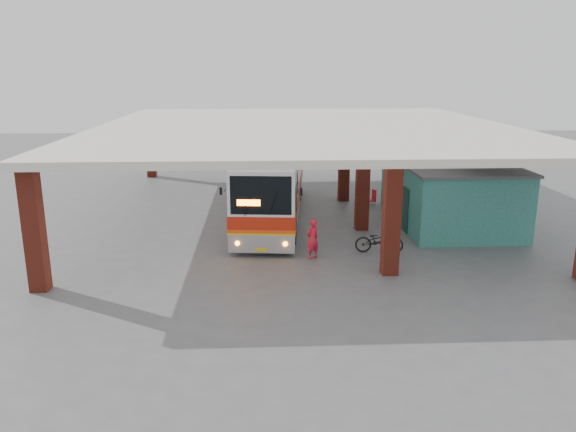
# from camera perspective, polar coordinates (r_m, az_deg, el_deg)

# --- Properties ---
(ground) EXTENTS (90.00, 90.00, 0.00)m
(ground) POSITION_cam_1_polar(r_m,az_deg,el_deg) (23.96, 1.59, -3.43)
(ground) COLOR #515154
(ground) RESTS_ON ground
(brick_columns) EXTENTS (20.10, 21.60, 4.35)m
(brick_columns) POSITION_cam_1_polar(r_m,az_deg,el_deg) (28.37, 3.74, 3.98)
(brick_columns) COLOR maroon
(brick_columns) RESTS_ON ground
(canopy_roof) EXTENTS (21.00, 23.00, 0.30)m
(canopy_roof) POSITION_cam_1_polar(r_m,az_deg,el_deg) (29.42, 1.67, 8.97)
(canopy_roof) COLOR beige
(canopy_roof) RESTS_ON brick_columns
(shop_building) EXTENTS (5.20, 8.20, 3.11)m
(shop_building) POSITION_cam_1_polar(r_m,az_deg,el_deg) (28.86, 16.01, 2.37)
(shop_building) COLOR #286466
(shop_building) RESTS_ON ground
(coach_bus) EXTENTS (3.98, 13.25, 3.81)m
(coach_bus) POSITION_cam_1_polar(r_m,az_deg,el_deg) (28.65, -1.55, 3.53)
(coach_bus) COLOR silver
(coach_bus) RESTS_ON ground
(motorcycle) EXTENTS (2.08, 0.95, 1.05)m
(motorcycle) POSITION_cam_1_polar(r_m,az_deg,el_deg) (23.72, 9.26, -2.48)
(motorcycle) COLOR black
(motorcycle) RESTS_ON ground
(pedestrian) EXTENTS (0.72, 0.67, 1.66)m
(pedestrian) POSITION_cam_1_polar(r_m,az_deg,el_deg) (22.64, 2.51, -2.34)
(pedestrian) COLOR red
(pedestrian) RESTS_ON ground
(red_chair) EXTENTS (0.55, 0.55, 0.85)m
(red_chair) POSITION_cam_1_polar(r_m,az_deg,el_deg) (32.04, 8.58, 1.85)
(red_chair) COLOR red
(red_chair) RESTS_ON ground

